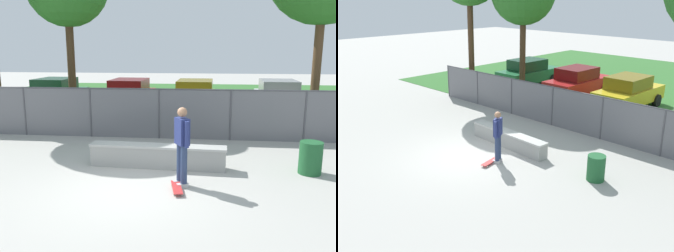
# 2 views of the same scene
# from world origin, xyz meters

# --- Properties ---
(ground_plane) EXTENTS (80.00, 80.00, 0.00)m
(ground_plane) POSITION_xyz_m (0.00, 0.00, 0.00)
(ground_plane) COLOR #ADAAA3
(grass_strip) EXTENTS (26.70, 20.00, 0.02)m
(grass_strip) POSITION_xyz_m (0.00, 15.03, 0.01)
(grass_strip) COLOR #336B2D
(grass_strip) RESTS_ON ground
(concrete_ledge) EXTENTS (3.62, 0.65, 0.61)m
(concrete_ledge) POSITION_xyz_m (0.38, 1.59, 0.31)
(concrete_ledge) COLOR #999993
(concrete_ledge) RESTS_ON ground
(skateboarder) EXTENTS (0.41, 0.54, 1.82)m
(skateboarder) POSITION_xyz_m (1.11, 0.32, 1.01)
(skateboarder) COLOR beige
(skateboarder) RESTS_ON ground
(skateboard) EXTENTS (0.34, 0.82, 0.09)m
(skateboard) POSITION_xyz_m (1.02, 0.02, 0.07)
(skateboard) COLOR red
(skateboard) RESTS_ON ground
(chainlink_fence) EXTENTS (14.77, 0.07, 1.76)m
(chainlink_fence) POSITION_xyz_m (0.00, 4.73, 0.95)
(chainlink_fence) COLOR #4C4C51
(chainlink_fence) RESTS_ON ground
(car_green) EXTENTS (2.12, 4.25, 1.66)m
(car_green) POSITION_xyz_m (-5.90, 9.89, 0.84)
(car_green) COLOR #1E6638
(car_green) RESTS_ON ground
(car_red) EXTENTS (2.12, 4.25, 1.66)m
(car_red) POSITION_xyz_m (-2.10, 9.75, 0.84)
(car_red) COLOR #B21E1E
(car_red) RESTS_ON ground
(car_yellow) EXTENTS (2.12, 4.25, 1.66)m
(car_yellow) POSITION_xyz_m (1.08, 9.56, 0.84)
(car_yellow) COLOR gold
(car_yellow) RESTS_ON ground
(trash_bin) EXTENTS (0.56, 0.56, 0.82)m
(trash_bin) POSITION_xyz_m (4.24, 1.50, 0.41)
(trash_bin) COLOR #1E592D
(trash_bin) RESTS_ON ground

